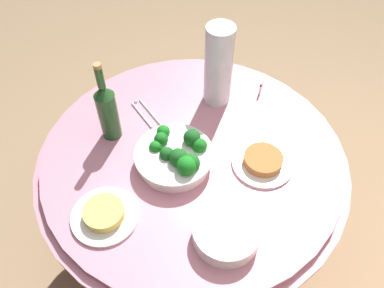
{
  "coord_description": "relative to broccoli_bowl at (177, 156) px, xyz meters",
  "views": [
    {
      "loc": [
        0.74,
        0.53,
        1.88
      ],
      "look_at": [
        0.0,
        0.0,
        0.79
      ],
      "focal_mm": 37.04,
      "sensor_mm": 36.0,
      "label": 1
    }
  ],
  "objects": [
    {
      "name": "ground_plane",
      "position": [
        -0.07,
        0.01,
        -0.79
      ],
      "size": [
        6.0,
        6.0,
        0.0
      ],
      "primitive_type": "plane",
      "color": "#9E7F5B"
    },
    {
      "name": "buffet_table",
      "position": [
        -0.07,
        0.01,
        -0.41
      ],
      "size": [
        1.16,
        1.16,
        0.74
      ],
      "color": "maroon",
      "rests_on": "ground_plane"
    },
    {
      "name": "broccoli_bowl",
      "position": [
        0.0,
        0.0,
        0.0
      ],
      "size": [
        0.28,
        0.28,
        0.12
      ],
      "color": "white",
      "rests_on": "buffet_table"
    },
    {
      "name": "plate_stack",
      "position": [
        0.14,
        0.3,
        -0.02
      ],
      "size": [
        0.21,
        0.21,
        0.06
      ],
      "color": "white",
      "rests_on": "buffet_table"
    },
    {
      "name": "wine_bottle",
      "position": [
        0.03,
        -0.29,
        0.08
      ],
      "size": [
        0.07,
        0.07,
        0.34
      ],
      "color": "#225023",
      "rests_on": "buffet_table"
    },
    {
      "name": "decorative_fruit_vase",
      "position": [
        -0.37,
        -0.07,
        0.11
      ],
      "size": [
        0.11,
        0.11,
        0.34
      ],
      "color": "silver",
      "rests_on": "buffet_table"
    },
    {
      "name": "serving_tongs",
      "position": [
        -0.13,
        -0.26,
        -0.04
      ],
      "size": [
        0.1,
        0.17,
        0.01
      ],
      "color": "silver",
      "rests_on": "buffet_table"
    },
    {
      "name": "food_plate_peanuts",
      "position": [
        -0.18,
        0.25,
        -0.03
      ],
      "size": [
        0.22,
        0.22,
        0.04
      ],
      "color": "white",
      "rests_on": "buffet_table"
    },
    {
      "name": "food_plate_noodles",
      "position": [
        0.31,
        -0.06,
        -0.03
      ],
      "size": [
        0.22,
        0.22,
        0.04
      ],
      "color": "white",
      "rests_on": "buffet_table"
    },
    {
      "name": "label_placard_front",
      "position": [
        -0.52,
        0.06,
        -0.02
      ],
      "size": [
        0.05,
        0.02,
        0.05
      ],
      "color": "white",
      "rests_on": "buffet_table"
    }
  ]
}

